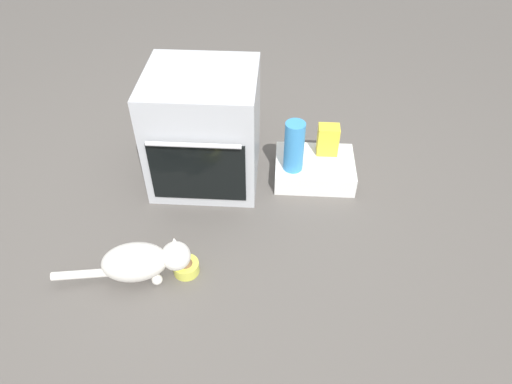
{
  "coord_description": "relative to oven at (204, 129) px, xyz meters",
  "views": [
    {
      "loc": [
        0.32,
        -1.59,
        1.8
      ],
      "look_at": [
        0.22,
        0.08,
        0.25
      ],
      "focal_mm": 32.43,
      "sensor_mm": 36.0,
      "label": 1
    }
  ],
  "objects": [
    {
      "name": "ground",
      "position": [
        0.09,
        -0.49,
        -0.33
      ],
      "size": [
        8.0,
        8.0,
        0.0
      ],
      "primitive_type": "plane",
      "color": "#56514C"
    },
    {
      "name": "oven",
      "position": [
        0.0,
        0.0,
        0.0
      ],
      "size": [
        0.59,
        0.6,
        0.65
      ],
      "color": "#B7BABF",
      "rests_on": "ground"
    },
    {
      "name": "pantry_cabinet",
      "position": [
        0.63,
        0.01,
        -0.26
      ],
      "size": [
        0.46,
        0.34,
        0.12
      ],
      "primitive_type": "cube",
      "color": "white",
      "rests_on": "ground"
    },
    {
      "name": "food_bowl",
      "position": [
        -0.01,
        -0.73,
        -0.29
      ],
      "size": [
        0.13,
        0.13,
        0.09
      ],
      "color": "#D1D14C",
      "rests_on": "ground"
    },
    {
      "name": "cat",
      "position": [
        -0.2,
        -0.76,
        -0.22
      ],
      "size": [
        0.64,
        0.24,
        0.2
      ],
      "rotation": [
        0.0,
        0.0,
        0.19
      ],
      "color": "silver",
      "rests_on": "ground"
    },
    {
      "name": "water_bottle",
      "position": [
        0.5,
        -0.06,
        -0.05
      ],
      "size": [
        0.11,
        0.11,
        0.3
      ],
      "primitive_type": "cylinder",
      "color": "#388CD1",
      "rests_on": "pantry_cabinet"
    },
    {
      "name": "snack_bag",
      "position": [
        0.7,
        0.1,
        -0.11
      ],
      "size": [
        0.12,
        0.09,
        0.18
      ],
      "primitive_type": "cube",
      "color": "yellow",
      "rests_on": "pantry_cabinet"
    }
  ]
}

